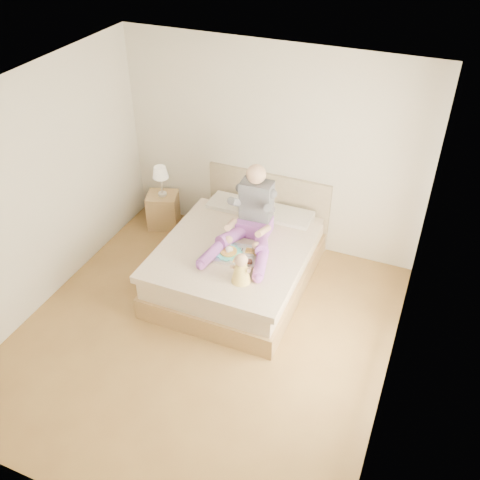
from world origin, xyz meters
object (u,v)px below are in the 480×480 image
at_px(tray, 237,253).
at_px(baby, 241,270).
at_px(adult, 251,220).
at_px(nightstand, 163,210).
at_px(bed, 240,258).

distance_m(tray, baby, 0.46).
xyz_separation_m(tray, baby, (0.22, -0.39, 0.11)).
height_order(adult, tray, adult).
xyz_separation_m(adult, tray, (-0.02, -0.37, -0.24)).
bearing_deg(nightstand, adult, -39.40).
bearing_deg(tray, bed, 97.25).
distance_m(nightstand, tray, 1.89).
distance_m(bed, nightstand, 1.63).
bearing_deg(bed, baby, -65.91).
bearing_deg(adult, baby, -78.35).
relative_size(bed, baby, 6.06).
bearing_deg(bed, tray, -72.53).
bearing_deg(adult, nightstand, 156.00).
xyz_separation_m(nightstand, adult, (1.59, -0.61, 0.63)).
bearing_deg(nightstand, bed, -43.12).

